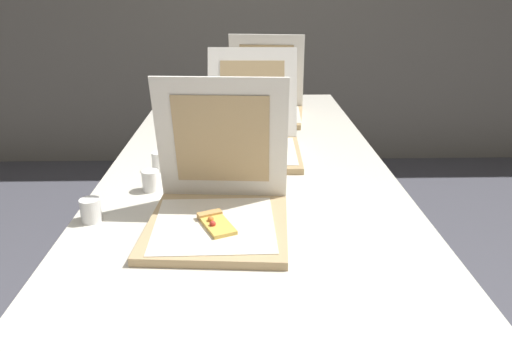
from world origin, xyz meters
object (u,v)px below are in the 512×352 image
pizza_box_back (265,106)px  cup_white_far (203,129)px  cup_white_near_left (91,210)px  cup_white_mid (160,161)px  table (249,183)px  cup_white_near_center (151,181)px  pizza_box_front (218,206)px  pizza_box_middle (252,139)px

pizza_box_back → cup_white_far: size_ratio=6.35×
cup_white_near_left → cup_white_mid: size_ratio=1.00×
table → pizza_box_back: size_ratio=5.95×
cup_white_far → cup_white_near_center: bearing=-101.8°
pizza_box_front → cup_white_near_left: size_ratio=6.03×
cup_white_near_center → cup_white_near_left: bearing=-121.2°
cup_white_mid → pizza_box_back: bearing=61.0°
cup_white_mid → cup_white_near_center: bearing=-89.8°
table → pizza_box_back: bearing=83.4°
cup_white_near_left → pizza_box_middle: bearing=51.8°
cup_white_near_center → cup_white_far: bearing=78.2°
cup_white_mid → cup_white_near_center: 0.17m
pizza_box_back → cup_white_mid: bearing=-111.5°
table → cup_white_near_center: cup_white_near_center is taller
pizza_box_middle → cup_white_near_center: bearing=-129.8°
pizza_box_front → cup_white_near_left: bearing=178.9°
table → cup_white_near_center: bearing=-154.8°
cup_white_far → table: bearing=-65.6°
cup_white_mid → cup_white_near_center: (0.00, -0.17, 0.00)m
pizza_box_front → pizza_box_middle: 0.60m
pizza_box_back → cup_white_near_left: (-0.51, -1.08, -0.02)m
cup_white_mid → pizza_box_front: bearing=-61.5°
table → cup_white_mid: (-0.31, 0.03, 0.07)m
cup_white_near_left → cup_white_far: (0.24, 0.76, 0.00)m
table → pizza_box_front: pizza_box_front is taller
pizza_box_middle → cup_white_far: 0.28m
table → pizza_box_middle: size_ratio=4.78×
table → cup_white_mid: size_ratio=37.78×
pizza_box_front → cup_white_mid: 0.46m
pizza_box_back → cup_white_near_left: pizza_box_back is taller
pizza_box_front → cup_white_mid: pizza_box_front is taller
pizza_box_front → cup_white_near_center: bearing=137.0°
pizza_box_front → pizza_box_back: size_ratio=0.95×
table → cup_white_near_left: cup_white_near_left is taller
cup_white_near_left → cup_white_far: bearing=72.5°
pizza_box_front → pizza_box_back: pizza_box_front is taller
table → cup_white_near_center: (-0.30, -0.14, 0.07)m
table → pizza_box_back: 0.74m
cup_white_mid → cup_white_far: size_ratio=1.00×
table → cup_white_far: bearing=114.4°
pizza_box_front → cup_white_near_left: (-0.34, 0.03, -0.02)m
table → cup_white_near_left: 0.56m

